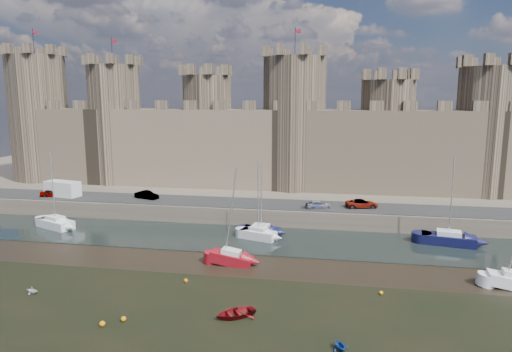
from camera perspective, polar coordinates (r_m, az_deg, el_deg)
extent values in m
plane|color=black|center=(39.37, -5.44, -18.60)|extent=(160.00, 160.00, 0.00)
cube|color=black|center=(61.02, 0.59, -7.97)|extent=(160.00, 12.00, 0.08)
cube|color=#4C443A|center=(95.40, 4.12, -0.70)|extent=(160.00, 60.00, 2.50)
cube|color=black|center=(69.87, 1.93, -3.52)|extent=(160.00, 7.00, 0.10)
cube|color=#42382B|center=(82.37, 3.33, 3.43)|extent=(100.00, 9.00, 14.00)
cylinder|color=#42382B|center=(99.64, -25.42, 6.50)|extent=(11.00, 11.00, 24.00)
cylinder|color=black|center=(100.08, -26.06, 14.80)|extent=(0.10, 0.10, 5.00)
cube|color=maroon|center=(99.99, -25.90, 15.86)|extent=(1.00, 0.03, 0.60)
cylinder|color=#42382B|center=(91.41, -17.11, 6.17)|extent=(10.00, 10.00, 22.00)
cylinder|color=black|center=(91.63, -17.55, 14.61)|extent=(0.10, 0.10, 5.00)
cube|color=maroon|center=(91.59, -17.33, 15.76)|extent=(1.00, 0.03, 0.60)
cylinder|color=#42382B|center=(84.85, -6.13, 5.61)|extent=(9.00, 9.00, 20.00)
cylinder|color=#42382B|center=(81.78, 4.76, 6.53)|extent=(11.00, 11.00, 23.00)
cylinder|color=black|center=(82.17, 4.91, 16.32)|extent=(0.10, 0.10, 5.00)
cube|color=maroon|center=(82.34, 5.29, 17.56)|extent=(1.00, 0.03, 0.60)
cylinder|color=#42382B|center=(82.03, 15.98, 4.79)|extent=(9.00, 9.00, 19.00)
cylinder|color=#42382B|center=(85.12, 26.82, 4.96)|extent=(10.00, 10.00, 21.00)
imported|color=gray|center=(82.00, -24.13, -1.97)|extent=(3.95, 2.58, 1.25)
imported|color=gray|center=(75.26, -13.50, -2.33)|extent=(4.30, 2.61, 1.34)
imported|color=gray|center=(67.77, 7.83, -3.59)|extent=(4.18, 2.69, 1.13)
imported|color=gray|center=(69.21, 13.09, -3.39)|extent=(5.10, 3.14, 1.32)
cube|color=silver|center=(81.41, -23.01, -1.50)|extent=(6.23, 3.53, 2.56)
cube|color=silver|center=(72.10, -23.76, -5.48)|extent=(6.30, 4.38, 1.20)
cube|color=silver|center=(71.89, -23.81, -4.81)|extent=(3.03, 2.48, 0.54)
cylinder|color=silver|center=(70.92, -24.07, -1.19)|extent=(0.14, 0.14, 9.80)
cube|color=black|center=(62.79, 0.67, -6.90)|extent=(5.04, 2.42, 1.06)
cube|color=silver|center=(62.57, 0.67, -6.22)|extent=(2.29, 1.55, 0.48)
cylinder|color=silver|center=(61.55, 0.68, -2.55)|extent=(0.14, 0.14, 8.69)
cube|color=silver|center=(61.07, 0.27, -7.35)|extent=(5.18, 3.24, 1.14)
cube|color=silver|center=(60.83, 0.27, -6.60)|extent=(2.45, 1.90, 0.52)
cylinder|color=silver|center=(59.73, 0.27, -2.56)|extent=(0.14, 0.14, 9.31)
cube|color=black|center=(63.81, 22.93, -7.34)|extent=(6.87, 3.66, 1.25)
cube|color=silver|center=(63.56, 22.98, -6.56)|extent=(3.17, 2.26, 0.57)
cylinder|color=silver|center=(62.43, 23.28, -2.32)|extent=(0.14, 0.14, 10.19)
cube|color=maroon|center=(52.52, -3.09, -10.34)|extent=(4.88, 2.21, 1.21)
cube|color=silver|center=(52.22, -3.10, -9.43)|extent=(2.20, 1.45, 0.55)
cylinder|color=silver|center=(50.87, -3.15, -4.46)|extent=(0.14, 0.14, 9.89)
imported|color=silver|center=(50.11, -26.18, -12.74)|extent=(1.33, 1.17, 0.66)
imported|color=maroon|center=(41.04, -2.62, -16.73)|extent=(4.40, 4.16, 0.74)
imported|color=navy|center=(36.89, 10.44, -20.15)|extent=(1.81, 1.88, 0.76)
sphere|color=#CB7709|center=(41.87, -16.24, -16.78)|extent=(0.47, 0.47, 0.47)
sphere|color=#C77008|center=(48.28, -8.76, -12.81)|extent=(0.42, 0.42, 0.42)
sphere|color=orange|center=(46.67, 15.37, -13.90)|extent=(0.40, 0.40, 0.40)
sphere|color=orange|center=(41.57, -18.66, -17.10)|extent=(0.48, 0.48, 0.48)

